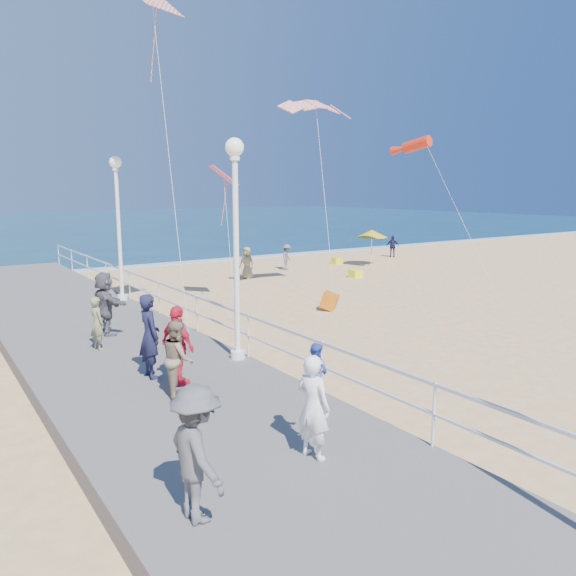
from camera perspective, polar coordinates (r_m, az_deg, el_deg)
ground at (r=17.29m, az=10.68°, el=-5.38°), size 160.00×160.00×0.00m
ocean at (r=77.82m, az=-25.37°, el=5.74°), size 160.00×90.00×0.05m
surf_line at (r=34.68m, az=-13.82°, el=2.27°), size 160.00×1.20×0.04m
boardwalk at (r=13.28m, az=-13.35°, el=-9.34°), size 5.00×44.00×0.40m
railing at (r=13.98m, az=-4.09°, el=-3.62°), size 0.05×42.00×0.55m
lamp_post_mid at (r=13.47m, az=-5.33°, el=6.23°), size 0.44×0.44×5.32m
lamp_post_far at (r=21.79m, az=-16.89°, el=7.29°), size 0.44×0.44×5.32m
woman_holding_toddler at (r=8.86m, az=2.58°, el=-11.96°), size 0.54×0.69×1.66m
toddler_held at (r=8.88m, az=2.81°, el=-8.52°), size 0.46×0.53×0.94m
spectator_0 at (r=12.80m, az=-13.88°, el=-4.74°), size 0.46×0.70×1.89m
spectator_1 at (r=11.63m, az=-11.11°, el=-6.99°), size 0.80×0.90×1.56m
spectator_2 at (r=7.39m, az=-9.27°, el=-16.25°), size 0.69×1.16×1.78m
spectator_3 at (r=12.18m, az=-11.14°, el=-5.78°), size 0.65×1.08×1.73m
spectator_5 at (r=16.90m, az=-18.08°, el=-1.49°), size 0.78×1.76×1.83m
spectator_6 at (r=15.42m, az=-18.81°, el=-3.40°), size 0.43×0.57×1.41m
beach_walker_a at (r=31.85m, az=-0.12°, el=3.16°), size 1.08×1.02×1.47m
beach_walker_b at (r=38.53m, az=10.60°, el=4.19°), size 0.86×0.86×1.46m
beach_walker_c at (r=28.74m, az=-4.21°, el=2.56°), size 0.84×0.95×1.63m
box_kite at (r=21.27m, az=4.22°, el=-1.50°), size 0.88×0.90×0.74m
beach_umbrella at (r=33.95m, az=8.51°, el=5.48°), size 1.90×1.90×2.14m
beach_chair_left at (r=34.55m, az=4.95°, el=2.78°), size 0.55×0.55×0.40m
beach_chair_right at (r=29.32m, az=6.89°, el=1.44°), size 0.55×0.55×0.40m
kite_parafoil at (r=23.43m, az=2.92°, el=18.15°), size 3.19×0.94×0.65m
kite_windsock at (r=29.47m, az=12.98°, el=14.02°), size 0.97×2.47×1.03m
kite_diamond_pink at (r=21.57m, az=-6.57°, el=11.29°), size 1.30×1.44×0.74m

